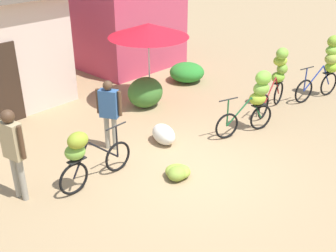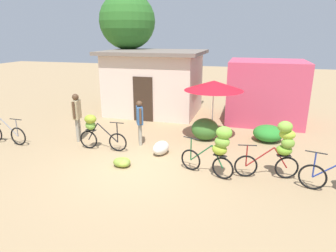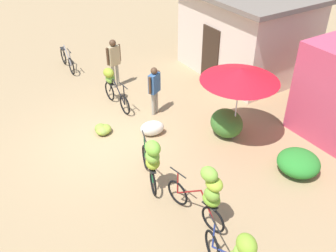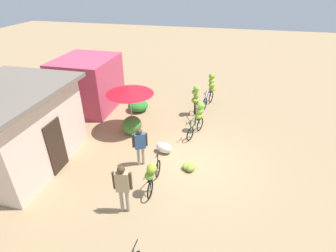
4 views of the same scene
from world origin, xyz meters
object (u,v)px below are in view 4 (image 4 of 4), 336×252
at_px(building_low, 12,129).
at_px(person_vendor, 140,143).
at_px(bicycle_by_shop, 195,99).
at_px(banana_pile_on_ground, 190,166).
at_px(shop_pink, 88,83).
at_px(market_umbrella, 130,90).
at_px(bicycle_near_pile, 152,174).
at_px(bicycle_rightmost, 211,87).
at_px(person_bystander, 123,184).
at_px(produce_sack, 164,148).
at_px(bicycle_center_loaded, 199,115).

xyz_separation_m(building_low, person_vendor, (0.93, -4.54, -0.56)).
height_order(bicycle_by_shop, banana_pile_on_ground, bicycle_by_shop).
distance_m(building_low, shop_pink, 5.23).
bearing_deg(person_vendor, market_umbrella, 27.00).
relative_size(bicycle_near_pile, banana_pile_on_ground, 2.61).
xyz_separation_m(bicycle_by_shop, bicycle_rightmost, (1.62, -0.63, 0.06)).
relative_size(person_vendor, person_bystander, 0.91).
relative_size(market_umbrella, bicycle_rightmost, 1.27).
bearing_deg(market_umbrella, shop_pink, 58.30).
xyz_separation_m(bicycle_near_pile, banana_pile_on_ground, (1.42, -1.05, -0.60)).
xyz_separation_m(building_low, produce_sack, (1.90, -5.21, -1.32)).
relative_size(bicycle_rightmost, person_vendor, 1.09).
xyz_separation_m(bicycle_near_pile, bicycle_center_loaded, (4.19, -0.98, 0.16)).
bearing_deg(banana_pile_on_ground, person_bystander, 146.33).
bearing_deg(bicycle_rightmost, bicycle_near_pile, 170.55).
height_order(person_vendor, person_bystander, person_bystander).
bearing_deg(shop_pink, person_vendor, -134.84).
distance_m(building_low, banana_pile_on_ground, 6.66).
height_order(bicycle_near_pile, bicycle_center_loaded, bicycle_center_loaded).
relative_size(market_umbrella, banana_pile_on_ground, 3.37).
relative_size(building_low, shop_pink, 1.47).
height_order(market_umbrella, bicycle_by_shop, market_umbrella).
relative_size(shop_pink, person_bystander, 1.82).
bearing_deg(shop_pink, bicycle_center_loaded, -102.77).
distance_m(produce_sack, person_bystander, 3.43).
height_order(market_umbrella, bicycle_near_pile, market_umbrella).
bearing_deg(bicycle_rightmost, produce_sack, 164.90).
xyz_separation_m(bicycle_near_pile, bicycle_rightmost, (7.43, -1.24, 0.28)).
xyz_separation_m(building_low, bicycle_near_pile, (-0.36, -5.37, -0.81)).
bearing_deg(market_umbrella, banana_pile_on_ground, -126.03).
distance_m(shop_pink, person_vendor, 6.11).
xyz_separation_m(market_umbrella, produce_sack, (-1.41, -1.88, -1.81)).
relative_size(bicycle_near_pile, produce_sack, 2.45).
distance_m(banana_pile_on_ground, person_bystander, 3.10).
bearing_deg(banana_pile_on_ground, market_umbrella, 53.97).
bearing_deg(shop_pink, person_bystander, -145.39).
bearing_deg(bicycle_near_pile, produce_sack, 4.04).
distance_m(bicycle_by_shop, person_bystander, 6.95).
xyz_separation_m(building_low, bicycle_rightmost, (7.07, -6.61, -0.53)).
relative_size(shop_pink, produce_sack, 4.57).
relative_size(building_low, bicycle_center_loaded, 3.04).
bearing_deg(building_low, bicycle_center_loaded, -58.87).
bearing_deg(bicycle_rightmost, building_low, 136.93).
distance_m(market_umbrella, person_bystander, 5.00).
bearing_deg(bicycle_rightmost, person_bystander, 167.84).
bearing_deg(person_vendor, person_bystander, -174.01).
height_order(produce_sack, person_bystander, person_bystander).
relative_size(banana_pile_on_ground, person_bystander, 0.37).
bearing_deg(person_vendor, bicycle_rightmost, -18.58).
xyz_separation_m(banana_pile_on_ground, person_bystander, (-2.45, 1.63, 0.96)).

